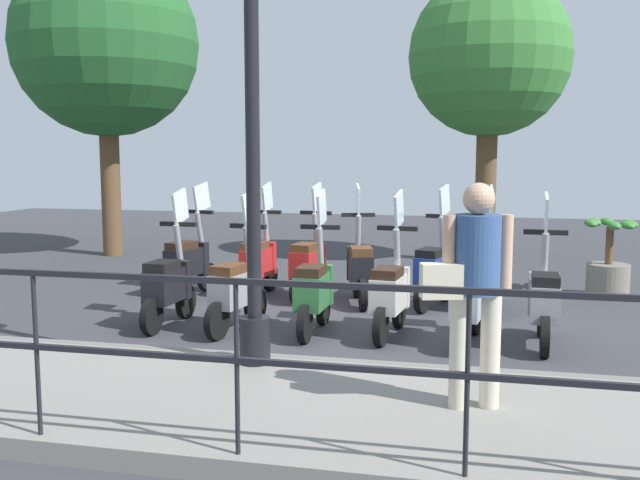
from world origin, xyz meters
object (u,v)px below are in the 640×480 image
(pedestrian_with_bag, at_px, (474,278))
(scooter_near_2, at_px, (391,292))
(tree_large, at_px, (106,44))
(scooter_near_5, at_px, (169,284))
(scooter_far_3, at_px, (309,263))
(scooter_far_4, at_px, (259,261))
(lamp_post_near, at_px, (253,143))
(scooter_near_3, at_px, (314,290))
(scooter_far_5, at_px, (188,261))
(tree_distant, at_px, (489,57))
(potted_palm, at_px, (608,264))
(scooter_far_0, at_px, (491,272))
(scooter_near_4, at_px, (236,288))
(scooter_near_0, at_px, (544,299))
(scooter_near_1, at_px, (469,298))
(scooter_far_2, at_px, (360,267))
(scooter_far_1, at_px, (434,269))

(pedestrian_with_bag, distance_m, scooter_near_2, 2.61)
(tree_large, bearing_deg, scooter_near_5, -145.24)
(scooter_far_3, bearing_deg, scooter_far_4, 98.34)
(lamp_post_near, xyz_separation_m, scooter_near_3, (1.65, -0.13, -1.54))
(lamp_post_near, relative_size, scooter_near_5, 2.75)
(scooter_near_3, height_order, scooter_far_5, same)
(tree_distant, height_order, potted_palm, tree_distant)
(scooter_far_0, bearing_deg, scooter_far_5, 87.11)
(scooter_near_2, xyz_separation_m, scooter_near_4, (-0.15, 1.67, 0.00))
(tree_large, height_order, scooter_near_0, tree_large)
(lamp_post_near, distance_m, scooter_far_4, 3.90)
(scooter_near_1, relative_size, scooter_far_3, 1.00)
(tree_large, height_order, scooter_near_1, tree_large)
(tree_distant, distance_m, scooter_far_5, 6.33)
(scooter_near_2, height_order, scooter_far_3, same)
(lamp_post_near, bearing_deg, pedestrian_with_bag, -110.66)
(scooter_near_0, xyz_separation_m, scooter_far_2, (1.60, 2.14, 0.00))
(lamp_post_near, xyz_separation_m, pedestrian_with_bag, (-0.69, -1.82, -0.95))
(potted_palm, relative_size, scooter_far_4, 0.69)
(scooter_near_2, height_order, scooter_far_0, same)
(scooter_near_0, xyz_separation_m, scooter_far_4, (1.77, 3.55, 0.00))
(potted_palm, bearing_deg, tree_large, 76.10)
(potted_palm, distance_m, scooter_far_4, 4.72)
(scooter_near_1, bearing_deg, tree_distant, 6.62)
(pedestrian_with_bag, relative_size, tree_distant, 0.32)
(scooter_near_1, relative_size, scooter_near_2, 1.00)
(tree_distant, distance_m, scooter_far_1, 4.97)
(scooter_near_4, bearing_deg, scooter_far_4, 21.05)
(lamp_post_near, xyz_separation_m, scooter_far_2, (3.25, -0.35, -1.54))
(scooter_far_4, bearing_deg, scooter_far_5, 104.59)
(pedestrian_with_bag, distance_m, scooter_far_3, 4.71)
(scooter_near_0, height_order, scooter_near_3, same)
(scooter_far_0, relative_size, scooter_far_1, 1.00)
(scooter_near_5, height_order, scooter_far_4, same)
(scooter_near_5, bearing_deg, scooter_near_2, -85.22)
(scooter_near_5, relative_size, scooter_far_3, 1.00)
(tree_large, distance_m, scooter_near_0, 9.57)
(scooter_near_0, bearing_deg, tree_large, 59.15)
(pedestrian_with_bag, distance_m, scooter_near_4, 3.44)
(scooter_near_3, bearing_deg, scooter_far_4, 34.46)
(pedestrian_with_bag, bearing_deg, scooter_near_2, 4.70)
(tree_distant, relative_size, scooter_near_5, 3.24)
(scooter_far_3, height_order, scooter_far_5, same)
(lamp_post_near, relative_size, tree_distant, 0.85)
(scooter_near_4, height_order, scooter_far_0, same)
(potted_palm, xyz_separation_m, scooter_near_1, (-2.87, 1.79, 0.04))
(pedestrian_with_bag, height_order, potted_palm, pedestrian_with_bag)
(scooter_far_1, bearing_deg, scooter_near_2, -176.35)
(scooter_near_5, relative_size, scooter_far_5, 1.00)
(scooter_far_5, bearing_deg, pedestrian_with_bag, -122.57)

